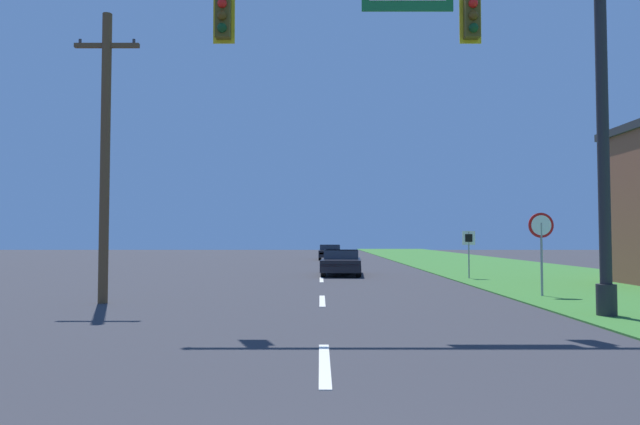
{
  "coord_description": "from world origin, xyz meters",
  "views": [
    {
      "loc": [
        -0.06,
        -2.17,
        1.8
      ],
      "look_at": [
        0.0,
        29.33,
        3.17
      ],
      "focal_mm": 32.0,
      "sensor_mm": 36.0,
      "label": 1
    }
  ],
  "objects": [
    {
      "name": "far_car",
      "position": [
        0.73,
        44.04,
        0.6
      ],
      "size": [
        1.82,
        4.26,
        1.19
      ],
      "color": "black",
      "rests_on": "ground"
    },
    {
      "name": "stop_sign",
      "position": [
        6.64,
        15.09,
        1.86
      ],
      "size": [
        0.76,
        0.07,
        2.5
      ],
      "color": "gray",
      "rests_on": "grass_verge_right"
    },
    {
      "name": "car_ahead",
      "position": [
        0.96,
        25.14,
        0.6
      ],
      "size": [
        2.08,
        4.44,
        1.19
      ],
      "color": "black",
      "rests_on": "ground"
    },
    {
      "name": "signal_mast",
      "position": [
        3.99,
        10.74,
        5.25
      ],
      "size": [
        10.21,
        0.47,
        8.52
      ],
      "color": "#232326",
      "rests_on": "grass_verge_right"
    },
    {
      "name": "utility_pole_near",
      "position": [
        -6.0,
        13.47,
        4.17
      ],
      "size": [
        1.8,
        0.26,
        8.04
      ],
      "color": "brown",
      "rests_on": "ground"
    },
    {
      "name": "road_center_line",
      "position": [
        0.0,
        22.0,
        0.01
      ],
      "size": [
        0.16,
        34.8,
        0.01
      ],
      "color": "silver",
      "rests_on": "ground"
    },
    {
      "name": "grass_verge_right",
      "position": [
        10.5,
        30.0,
        0.02
      ],
      "size": [
        10.0,
        110.0,
        0.04
      ],
      "color": "#38752D",
      "rests_on": "ground"
    },
    {
      "name": "route_sign_post",
      "position": [
        6.36,
        22.43,
        1.53
      ],
      "size": [
        0.55,
        0.06,
        2.03
      ],
      "color": "gray",
      "rests_on": "grass_verge_right"
    }
  ]
}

